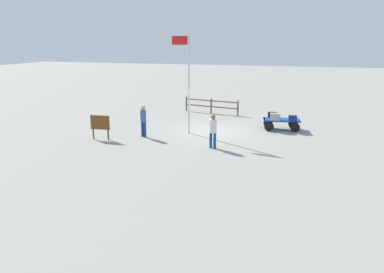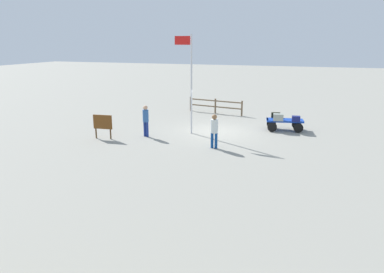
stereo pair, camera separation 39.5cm
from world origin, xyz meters
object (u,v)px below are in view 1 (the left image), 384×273
(luggage_cart, at_px, (281,122))
(worker_lead, at_px, (213,128))
(suitcase_grey, at_px, (293,118))
(suitcase_olive, at_px, (272,115))
(worker_trailing, at_px, (143,119))
(signboard, at_px, (100,124))
(suitcase_navy, at_px, (275,117))
(flagpole, at_px, (187,77))

(luggage_cart, xyz_separation_m, worker_lead, (2.92, 4.96, 0.54))
(suitcase_grey, height_order, suitcase_olive, suitcase_grey)
(suitcase_olive, bearing_deg, worker_trailing, 34.29)
(luggage_cart, bearing_deg, suitcase_olive, -38.34)
(suitcase_olive, relative_size, signboard, 0.42)
(suitcase_olive, distance_m, worker_trailing, 7.90)
(suitcase_navy, bearing_deg, luggage_cart, -127.84)
(suitcase_olive, bearing_deg, luggage_cart, 141.66)
(signboard, bearing_deg, luggage_cart, -150.37)
(worker_trailing, bearing_deg, worker_lead, 166.92)
(worker_trailing, bearing_deg, suitcase_olive, -145.71)
(suitcase_navy, height_order, worker_trailing, worker_trailing)
(worker_lead, distance_m, worker_trailing, 4.28)
(worker_trailing, bearing_deg, signboard, 30.49)
(suitcase_olive, xyz_separation_m, suitcase_navy, (-0.24, 0.88, 0.05))
(suitcase_grey, xyz_separation_m, signboard, (9.75, 4.81, 0.04))
(suitcase_olive, xyz_separation_m, worker_lead, (2.35, 5.42, 0.21))
(worker_trailing, distance_m, flagpole, 3.36)
(worker_trailing, relative_size, signboard, 1.33)
(suitcase_navy, height_order, signboard, signboard)
(luggage_cart, distance_m, worker_trailing, 8.16)
(suitcase_navy, height_order, flagpole, flagpole)
(luggage_cart, distance_m, suitcase_olive, 0.80)
(suitcase_navy, bearing_deg, worker_lead, 60.26)
(suitcase_olive, relative_size, flagpole, 0.10)
(luggage_cart, height_order, suitcase_olive, suitcase_olive)
(suitcase_grey, xyz_separation_m, flagpole, (5.72, 2.13, 2.41))
(luggage_cart, height_order, worker_trailing, worker_trailing)
(flagpole, bearing_deg, suitcase_olive, -146.81)
(suitcase_grey, height_order, worker_lead, worker_lead)
(suitcase_olive, xyz_separation_m, flagpole, (4.49, 2.94, 2.43))
(suitcase_grey, bearing_deg, worker_trailing, 25.12)
(suitcase_grey, relative_size, worker_lead, 0.29)
(suitcase_olive, height_order, suitcase_navy, suitcase_navy)
(worker_lead, height_order, signboard, worker_lead)
(luggage_cart, height_order, flagpole, flagpole)
(suitcase_navy, relative_size, signboard, 0.47)
(suitcase_olive, height_order, flagpole, flagpole)
(worker_lead, xyz_separation_m, signboard, (6.16, 0.20, -0.16))
(luggage_cart, bearing_deg, suitcase_grey, 151.72)
(luggage_cart, height_order, suitcase_grey, suitcase_grey)
(suitcase_grey, height_order, worker_trailing, worker_trailing)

